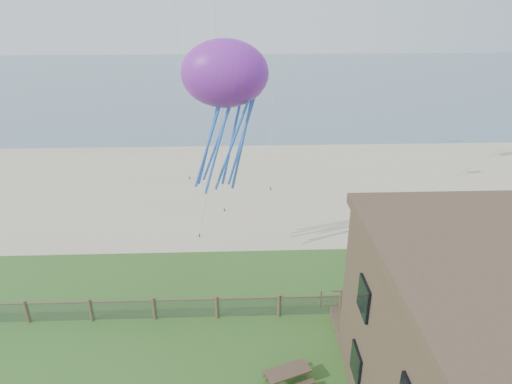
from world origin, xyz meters
TOP-DOWN VIEW (x-y plane):
  - sand_beach at (0.00, 22.00)m, footprint 72.00×20.00m
  - ocean at (0.00, 66.00)m, footprint 160.00×68.00m
  - chainlink_fence at (0.00, 6.00)m, footprint 36.20×0.20m
  - motel_deck at (13.00, 5.00)m, footprint 15.00×2.00m
  - picnic_table at (3.00, 1.74)m, footprint 2.15×1.90m
  - octopus_kite at (0.56, 10.82)m, footprint 4.66×4.03m

SIDE VIEW (x-z plane):
  - ocean at x=0.00m, z-range -0.01..0.01m
  - sand_beach at x=0.00m, z-range -0.01..0.01m
  - motel_deck at x=13.00m, z-range 0.00..0.50m
  - picnic_table at x=3.00m, z-range 0.00..0.76m
  - chainlink_fence at x=0.00m, z-range -0.07..1.18m
  - octopus_kite at x=0.56m, z-range 4.72..12.77m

